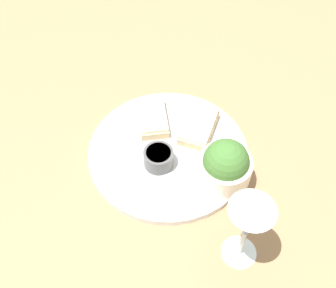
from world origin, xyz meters
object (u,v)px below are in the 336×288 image
object	(u,v)px
salad_bowl	(225,165)
wine_glass	(248,224)
sauce_ramekin	(159,157)
cheese_toast_near	(199,126)
cheese_toast_far	(153,117)

from	to	relation	value
salad_bowl	wine_glass	distance (m)	0.16
sauce_ramekin	cheese_toast_near	distance (m)	0.12
cheese_toast_near	wine_glass	size ratio (longest dim) A/B	0.68
salad_bowl	sauce_ramekin	distance (m)	0.13
wine_glass	cheese_toast_far	bearing A→B (deg)	-132.65
salad_bowl	cheese_toast_near	bearing A→B (deg)	-140.51
salad_bowl	wine_glass	world-z (taller)	wine_glass
sauce_ramekin	cheese_toast_near	world-z (taller)	sauce_ramekin
salad_bowl	cheese_toast_far	size ratio (longest dim) A/B	0.87
cheese_toast_near	wine_glass	bearing A→B (deg)	31.86
salad_bowl	cheese_toast_far	bearing A→B (deg)	-116.30
salad_bowl	cheese_toast_near	size ratio (longest dim) A/B	0.98
sauce_ramekin	wine_glass	xyz separation A→B (m)	(0.12, 0.19, 0.07)
salad_bowl	cheese_toast_near	distance (m)	0.13
cheese_toast_near	salad_bowl	bearing A→B (deg)	39.49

